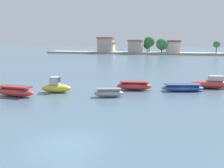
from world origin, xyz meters
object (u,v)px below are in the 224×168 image
Objects in this scene: moored_boat_2 at (56,87)px; moored_boat_3 at (109,93)px; moored_boat_1 at (15,91)px; moored_boat_4 at (134,86)px; moored_boat_5 at (182,88)px; moored_boat_6 at (211,84)px.

moored_boat_3 is at bearing -15.91° from moored_boat_2.
moored_boat_2 reaches higher than moored_boat_1.
moored_boat_4 reaches higher than moored_boat_3.
moored_boat_4 is at bearing 13.27° from moored_boat_2.
moored_boat_3 is at bearing 17.94° from moored_boat_1.
moored_boat_3 is 0.64× the size of moored_boat_5.
moored_boat_2 is at bearing -165.08° from moored_boat_4.
moored_boat_2 is at bearing 157.14° from moored_boat_3.
moored_boat_2 is 0.69× the size of moored_boat_5.
moored_boat_4 is (2.10, 4.50, 0.07)m from moored_boat_3.
moored_boat_2 is 0.82× the size of moored_boat_4.
moored_boat_6 is (18.26, 7.28, -0.06)m from moored_boat_2.
moored_boat_1 is 0.92× the size of moored_boat_5.
moored_boat_1 reaches higher than moored_boat_5.
moored_boat_1 is 19.70m from moored_boat_5.
moored_boat_1 is at bearing -170.72° from moored_boat_5.
moored_boat_2 reaches higher than moored_boat_6.
moored_boat_6 is (9.45, 3.46, 0.09)m from moored_boat_4.
moored_boat_6 is at bearing 30.38° from moored_boat_1.
moored_boat_5 is at bearing 27.88° from moored_boat_1.
moored_boat_3 is 14.03m from moored_boat_6.
moored_boat_4 is at bearing 34.09° from moored_boat_1.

